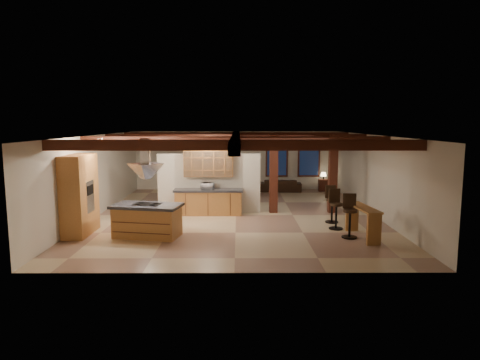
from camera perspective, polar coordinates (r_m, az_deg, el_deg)
The scene contains 23 objects.
ground at distance 15.59m, azimuth -0.55°, elevation -4.71°, with size 12.00×12.00×0.00m, color #CDB388.
room_walls at distance 15.31m, azimuth -0.56°, elevation 1.82°, with size 12.00×12.00×12.00m.
ceiling_beams at distance 15.24m, azimuth -0.56°, elevation 5.48°, with size 10.00×12.00×0.28m.
timber_posts at distance 15.99m, azimuth 8.45°, elevation 1.93°, with size 2.50×0.30×2.90m.
partition_wall at distance 15.92m, azimuth -4.14°, elevation -0.44°, with size 3.80×0.18×2.20m, color beige.
pantry_cabinet at distance 13.66m, azimuth -20.60°, elevation -1.86°, with size 0.67×1.60×2.40m.
back_counter at distance 15.64m, azimuth -4.22°, elevation -2.91°, with size 2.50×0.66×0.94m.
upper_display_cabinet at distance 15.65m, azimuth -4.22°, elevation 2.18°, with size 1.80×0.36×0.95m.
range_hood at distance 12.70m, azimuth -12.43°, elevation 0.42°, with size 1.10×1.10×1.40m.
back_windows at distance 21.41m, azimuth 7.06°, elevation 2.70°, with size 2.70×0.07×1.70m.
framed_art at distance 21.29m, azimuth -4.51°, elevation 3.25°, with size 0.65×0.05×0.85m.
recessed_cans at distance 13.56m, azimuth -11.43°, elevation 5.51°, with size 3.16×2.46×0.03m.
kitchen_island at distance 12.92m, azimuth -12.26°, elevation -5.26°, with size 2.14×1.41×0.98m.
dining_table at distance 18.07m, azimuth -1.82°, elevation -1.94°, with size 1.84×1.03×0.65m, color #37160D.
sofa at distance 20.94m, azimuth 5.38°, elevation -0.70°, with size 2.03×0.79×0.59m, color black.
microwave at distance 15.55m, azimuth -4.36°, elevation -0.79°, with size 0.43×0.29×0.24m, color silver.
bar_counter at distance 12.99m, azimuth 16.02°, elevation -4.73°, with size 0.65×1.80×0.93m.
side_table at distance 21.34m, azimuth 11.03°, elevation -0.68°, with size 0.46×0.46×0.58m, color #3A160E.
table_lamp at distance 21.27m, azimuth 11.07°, elevation 0.73°, with size 0.29×0.29×0.34m.
bar_stool_a at distance 12.91m, azimuth 14.43°, elevation -4.63°, with size 0.45×0.45×1.28m.
bar_stool_b at distance 13.85m, azimuth 12.65°, elevation -3.78°, with size 0.44×0.46×1.26m.
bar_stool_c at distance 14.71m, azimuth 12.12°, elevation -3.13°, with size 0.43×0.45×1.24m.
dining_chairs at distance 18.02m, azimuth -1.83°, elevation -0.95°, with size 2.41×2.41×1.25m.
Camera 1 is at (0.09, -15.22, 3.36)m, focal length 32.00 mm.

